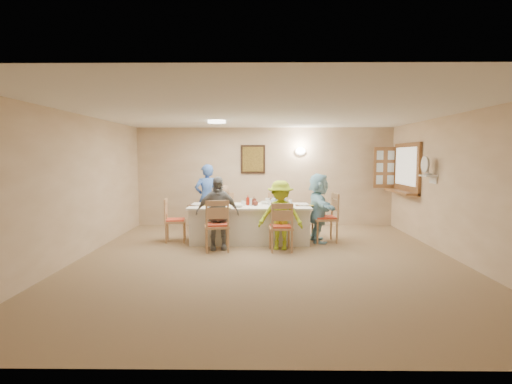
{
  "coord_description": "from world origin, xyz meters",
  "views": [
    {
      "loc": [
        -0.11,
        -6.67,
        1.77
      ],
      "look_at": [
        -0.2,
        1.4,
        1.05
      ],
      "focal_mm": 28.0,
      "sensor_mm": 36.0,
      "label": 1
    }
  ],
  "objects_px": {
    "chair_back_right": "(277,214)",
    "chair_front_right": "(281,226)",
    "chair_back_left": "(224,214)",
    "diner_back_right": "(277,210)",
    "diner_front_left": "(217,213)",
    "diner_right_end": "(318,208)",
    "diner_front_right": "(280,215)",
    "chair_right_end": "(325,217)",
    "chair_left_end": "(175,220)",
    "dining_table": "(250,224)",
    "condiment_ketchup": "(248,200)",
    "serving_hatch": "(407,168)",
    "diner_back_left": "(224,210)",
    "caregiver": "(207,198)",
    "chair_front_left": "(217,225)"
  },
  "relations": [
    {
      "from": "diner_back_left",
      "to": "diner_front_left",
      "type": "xyz_separation_m",
      "value": [
        -0.0,
        -1.36,
        0.13
      ]
    },
    {
      "from": "diner_front_left",
      "to": "condiment_ketchup",
      "type": "xyz_separation_m",
      "value": [
        0.56,
        0.71,
        0.17
      ]
    },
    {
      "from": "chair_right_end",
      "to": "diner_front_right",
      "type": "bearing_deg",
      "value": -61.58
    },
    {
      "from": "chair_back_left",
      "to": "chair_right_end",
      "type": "bearing_deg",
      "value": -22.05
    },
    {
      "from": "chair_left_end",
      "to": "caregiver",
      "type": "relative_size",
      "value": 0.57
    },
    {
      "from": "chair_back_right",
      "to": "chair_front_right",
      "type": "relative_size",
      "value": 1.03
    },
    {
      "from": "chair_front_right",
      "to": "chair_left_end",
      "type": "relative_size",
      "value": 1.02
    },
    {
      "from": "serving_hatch",
      "to": "chair_front_right",
      "type": "xyz_separation_m",
      "value": [
        -2.94,
        -1.69,
        -1.04
      ]
    },
    {
      "from": "diner_back_left",
      "to": "dining_table",
      "type": "bearing_deg",
      "value": 132.54
    },
    {
      "from": "diner_back_right",
      "to": "diner_front_left",
      "type": "height_order",
      "value": "diner_front_left"
    },
    {
      "from": "chair_front_left",
      "to": "caregiver",
      "type": "xyz_separation_m",
      "value": [
        -0.45,
        1.95,
        0.3
      ]
    },
    {
      "from": "chair_back_right",
      "to": "diner_front_right",
      "type": "height_order",
      "value": "diner_front_right"
    },
    {
      "from": "chair_front_left",
      "to": "diner_front_right",
      "type": "bearing_deg",
      "value": 176.35
    },
    {
      "from": "dining_table",
      "to": "caregiver",
      "type": "bearing_deg",
      "value": 132.4
    },
    {
      "from": "serving_hatch",
      "to": "condiment_ketchup",
      "type": "bearing_deg",
      "value": -166.49
    },
    {
      "from": "chair_back_left",
      "to": "diner_back_right",
      "type": "xyz_separation_m",
      "value": [
        1.2,
        -0.12,
        0.11
      ]
    },
    {
      "from": "chair_front_left",
      "to": "dining_table",
      "type": "bearing_deg",
      "value": -136.23
    },
    {
      "from": "diner_front_left",
      "to": "diner_right_end",
      "type": "relative_size",
      "value": 0.98
    },
    {
      "from": "chair_back_left",
      "to": "diner_front_right",
      "type": "distance_m",
      "value": 1.91
    },
    {
      "from": "chair_front_left",
      "to": "diner_front_left",
      "type": "distance_m",
      "value": 0.24
    },
    {
      "from": "chair_left_end",
      "to": "diner_front_left",
      "type": "distance_m",
      "value": 1.19
    },
    {
      "from": "chair_back_right",
      "to": "diner_back_right",
      "type": "height_order",
      "value": "diner_back_right"
    },
    {
      "from": "serving_hatch",
      "to": "chair_right_end",
      "type": "bearing_deg",
      "value": -156.0
    },
    {
      "from": "chair_back_left",
      "to": "chair_right_end",
      "type": "relative_size",
      "value": 0.93
    },
    {
      "from": "chair_back_right",
      "to": "chair_left_end",
      "type": "xyz_separation_m",
      "value": [
        -2.15,
        -0.8,
        -0.02
      ]
    },
    {
      "from": "chair_front_right",
      "to": "diner_front_right",
      "type": "height_order",
      "value": "diner_front_right"
    },
    {
      "from": "dining_table",
      "to": "chair_right_end",
      "type": "height_order",
      "value": "chair_right_end"
    },
    {
      "from": "serving_hatch",
      "to": "chair_right_end",
      "type": "height_order",
      "value": "serving_hatch"
    },
    {
      "from": "chair_front_right",
      "to": "diner_front_left",
      "type": "bearing_deg",
      "value": -10.41
    },
    {
      "from": "diner_right_end",
      "to": "chair_right_end",
      "type": "bearing_deg",
      "value": -93.13
    },
    {
      "from": "caregiver",
      "to": "chair_back_right",
      "type": "bearing_deg",
      "value": 142.42
    },
    {
      "from": "chair_left_end",
      "to": "diner_back_left",
      "type": "bearing_deg",
      "value": -61.9
    },
    {
      "from": "chair_back_left",
      "to": "diner_back_right",
      "type": "distance_m",
      "value": 1.21
    },
    {
      "from": "chair_left_end",
      "to": "dining_table",
      "type": "bearing_deg",
      "value": -97.49
    },
    {
      "from": "chair_left_end",
      "to": "diner_back_right",
      "type": "relative_size",
      "value": 0.78
    },
    {
      "from": "diner_front_left",
      "to": "diner_back_right",
      "type": "bearing_deg",
      "value": 41.98
    },
    {
      "from": "chair_back_left",
      "to": "diner_right_end",
      "type": "distance_m",
      "value": 2.19
    },
    {
      "from": "dining_table",
      "to": "chair_back_left",
      "type": "xyz_separation_m",
      "value": [
        -0.6,
        0.8,
        0.09
      ]
    },
    {
      "from": "chair_front_right",
      "to": "diner_front_left",
      "type": "relative_size",
      "value": 0.66
    },
    {
      "from": "diner_front_left",
      "to": "chair_front_left",
      "type": "bearing_deg",
      "value": -96.59
    },
    {
      "from": "diner_front_right",
      "to": "chair_left_end",
      "type": "bearing_deg",
      "value": 172.56
    },
    {
      "from": "serving_hatch",
      "to": "diner_back_left",
      "type": "distance_m",
      "value": 4.25
    },
    {
      "from": "diner_front_right",
      "to": "condiment_ketchup",
      "type": "relative_size",
      "value": 6.08
    },
    {
      "from": "diner_front_left",
      "to": "diner_front_right",
      "type": "height_order",
      "value": "diner_front_left"
    },
    {
      "from": "diner_right_end",
      "to": "chair_front_right",
      "type": "bearing_deg",
      "value": 131.16
    },
    {
      "from": "dining_table",
      "to": "diner_front_left",
      "type": "height_order",
      "value": "diner_front_left"
    },
    {
      "from": "dining_table",
      "to": "diner_right_end",
      "type": "distance_m",
      "value": 1.46
    },
    {
      "from": "chair_back_left",
      "to": "diner_back_right",
      "type": "relative_size",
      "value": 0.81
    },
    {
      "from": "diner_back_left",
      "to": "diner_back_right",
      "type": "relative_size",
      "value": 0.98
    },
    {
      "from": "chair_front_right",
      "to": "diner_back_right",
      "type": "relative_size",
      "value": 0.8
    }
  ]
}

